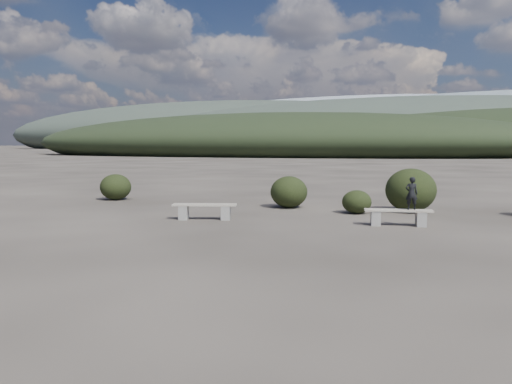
% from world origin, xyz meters
% --- Properties ---
extents(ground, '(1200.00, 1200.00, 0.00)m').
position_xyz_m(ground, '(0.00, 0.00, 0.00)').
color(ground, '#2B2621').
rests_on(ground, ground).
extents(bench_left, '(2.02, 0.95, 0.50)m').
position_xyz_m(bench_left, '(-2.19, 5.28, 0.30)').
color(bench_left, slate).
rests_on(bench_left, ground).
extents(bench_right, '(1.95, 0.72, 0.48)m').
position_xyz_m(bench_right, '(3.62, 5.90, 0.29)').
color(bench_right, slate).
rests_on(bench_right, ground).
extents(seated_person, '(0.38, 0.28, 0.95)m').
position_xyz_m(seated_person, '(3.97, 5.96, 0.95)').
color(seated_person, black).
rests_on(seated_person, bench_right).
extents(shrub_b, '(1.37, 1.37, 1.18)m').
position_xyz_m(shrub_b, '(-0.40, 8.96, 0.59)').
color(shrub_b, black).
rests_on(shrub_b, ground).
extents(shrub_c, '(1.00, 1.00, 0.80)m').
position_xyz_m(shrub_c, '(2.18, 8.15, 0.40)').
color(shrub_c, black).
rests_on(shrub_c, ground).
extents(shrub_d, '(1.73, 1.73, 1.52)m').
position_xyz_m(shrub_d, '(3.91, 9.17, 0.76)').
color(shrub_d, black).
rests_on(shrub_d, ground).
extents(shrub_f, '(1.30, 1.30, 1.10)m').
position_xyz_m(shrub_f, '(-8.04, 9.24, 0.55)').
color(shrub_f, black).
rests_on(shrub_f, ground).
extents(mountain_ridges, '(500.00, 400.00, 56.00)m').
position_xyz_m(mountain_ridges, '(-7.48, 339.06, 10.84)').
color(mountain_ridges, black).
rests_on(mountain_ridges, ground).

